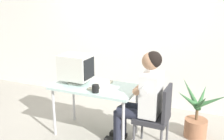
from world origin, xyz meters
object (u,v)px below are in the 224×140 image
crt_monitor (76,67)px  person_seated (143,96)px  desk (95,90)px  desk_mug (96,89)px  office_chair (157,114)px  potted_plant (197,117)px  keyboard (101,85)px

crt_monitor → person_seated: bearing=-2.6°
desk → desk_mug: desk_mug is taller
office_chair → desk_mug: bearing=-165.5°
potted_plant → keyboard: bearing=-159.0°
office_chair → desk: bearing=178.1°
desk → keyboard: bearing=20.6°
office_chair → desk_mug: (-0.75, -0.19, 0.30)m
office_chair → potted_plant: size_ratio=1.06×
office_chair → crt_monitor: bearing=177.8°
potted_plant → desk_mug: (-1.18, -0.72, 0.48)m
desk → person_seated: size_ratio=0.90×
crt_monitor → potted_plant: crt_monitor is taller
potted_plant → office_chair: bearing=-129.3°
desk → desk_mug: bearing=-61.3°
crt_monitor → keyboard: (0.37, 0.01, -0.20)m
keyboard → potted_plant: (1.23, 0.47, -0.45)m
desk → crt_monitor: bearing=176.8°
keyboard → office_chair: (0.80, -0.05, -0.26)m
desk → office_chair: 0.89m
desk → office_chair: bearing=-1.9°
crt_monitor → person_seated: 1.02m
crt_monitor → desk_mug: size_ratio=4.25×
crt_monitor → person_seated: (0.99, -0.05, -0.25)m
keyboard → crt_monitor: bearing=-178.6°
office_chair → potted_plant: 0.71m
crt_monitor → desk: bearing=-3.2°
person_seated → crt_monitor: bearing=177.4°
keyboard → desk: bearing=-159.4°
office_chair → keyboard: bearing=176.1°
crt_monitor → potted_plant: bearing=16.7°
desk → desk_mug: 0.28m
desk → potted_plant: bearing=21.0°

